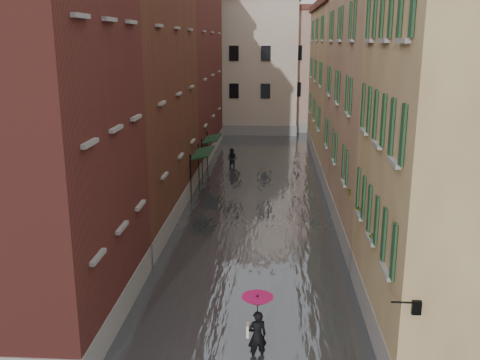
% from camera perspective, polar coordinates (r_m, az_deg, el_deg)
% --- Properties ---
extents(ground, '(120.00, 120.00, 0.00)m').
position_cam_1_polar(ground, '(20.12, 0.80, -12.50)').
color(ground, '#515153').
rests_on(ground, ground).
extents(floodwater, '(10.00, 60.00, 0.20)m').
position_cam_1_polar(floodwater, '(32.20, 1.97, -1.72)').
color(floodwater, '#515559').
rests_on(floodwater, ground).
extents(building_left_near, '(6.00, 8.00, 13.00)m').
position_cam_1_polar(building_left_near, '(17.93, -22.52, 4.93)').
color(building_left_near, maroon).
rests_on(building_left_near, ground).
extents(building_left_mid, '(6.00, 14.00, 12.50)m').
position_cam_1_polar(building_left_mid, '(28.16, -12.72, 8.34)').
color(building_left_mid, '#562E1B').
rests_on(building_left_mid, ground).
extents(building_left_far, '(6.00, 16.00, 14.00)m').
position_cam_1_polar(building_left_far, '(42.67, -7.11, 11.64)').
color(building_left_far, maroon).
rests_on(building_left_far, ground).
extents(building_right_near, '(6.00, 8.00, 11.50)m').
position_cam_1_polar(building_right_near, '(17.36, 24.26, 1.94)').
color(building_right_near, olive).
rests_on(building_right_near, ground).
extents(building_right_mid, '(6.00, 14.00, 13.00)m').
position_cam_1_polar(building_right_mid, '(27.70, 16.62, 8.51)').
color(building_right_mid, tan).
rests_on(building_right_mid, ground).
extents(building_right_far, '(6.00, 16.00, 11.50)m').
position_cam_1_polar(building_right_far, '(42.46, 12.14, 9.72)').
color(building_right_far, olive).
rests_on(building_right_far, ground).
extents(building_end_cream, '(12.00, 9.00, 13.00)m').
position_cam_1_polar(building_end_cream, '(56.08, -0.29, 11.94)').
color(building_end_cream, beige).
rests_on(building_end_cream, ground).
extents(building_end_pink, '(10.00, 9.00, 12.00)m').
position_cam_1_polar(building_end_pink, '(58.19, 8.90, 11.38)').
color(building_end_pink, tan).
rests_on(building_end_pink, ground).
extents(awning_near, '(1.09, 3.41, 2.80)m').
position_cam_1_polar(awning_near, '(32.70, -4.06, 2.80)').
color(awning_near, '#16331D').
rests_on(awning_near, ground).
extents(awning_far, '(1.09, 3.11, 2.80)m').
position_cam_1_polar(awning_far, '(37.37, -3.09, 4.30)').
color(awning_far, '#16331D').
rests_on(awning_far, ground).
extents(wall_lantern, '(0.71, 0.22, 0.35)m').
position_cam_1_polar(wall_lantern, '(13.83, 18.18, -12.68)').
color(wall_lantern, black).
rests_on(wall_lantern, ground).
extents(window_planters, '(0.59, 6.06, 0.84)m').
position_cam_1_polar(window_planters, '(19.49, 13.11, -2.66)').
color(window_planters, brown).
rests_on(window_planters, ground).
extents(pedestrian_main, '(0.96, 0.96, 2.06)m').
position_cam_1_polar(pedestrian_main, '(16.08, 1.84, -14.86)').
color(pedestrian_main, black).
rests_on(pedestrian_main, ground).
extents(pedestrian_far, '(0.93, 0.83, 1.60)m').
position_cam_1_polar(pedestrian_far, '(38.96, -0.83, 2.25)').
color(pedestrian_far, black).
rests_on(pedestrian_far, ground).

